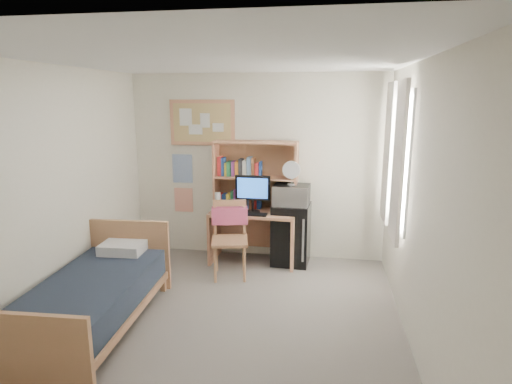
% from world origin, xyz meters
% --- Properties ---
extents(floor, '(3.60, 4.20, 0.02)m').
position_xyz_m(floor, '(0.00, 0.00, -0.01)').
color(floor, gray).
rests_on(floor, ground).
extents(ceiling, '(3.60, 4.20, 0.02)m').
position_xyz_m(ceiling, '(0.00, 0.00, 2.60)').
color(ceiling, white).
rests_on(ceiling, wall_back).
extents(wall_back, '(3.60, 0.04, 2.60)m').
position_xyz_m(wall_back, '(0.00, 2.10, 1.30)').
color(wall_back, white).
rests_on(wall_back, floor).
extents(wall_front, '(3.60, 0.04, 2.60)m').
position_xyz_m(wall_front, '(0.00, -2.10, 1.30)').
color(wall_front, white).
rests_on(wall_front, floor).
extents(wall_left, '(0.04, 4.20, 2.60)m').
position_xyz_m(wall_left, '(-1.80, 0.00, 1.30)').
color(wall_left, white).
rests_on(wall_left, floor).
extents(wall_right, '(0.04, 4.20, 2.60)m').
position_xyz_m(wall_right, '(1.80, 0.00, 1.30)').
color(wall_right, white).
rests_on(wall_right, floor).
extents(window_unit, '(0.10, 1.40, 1.70)m').
position_xyz_m(window_unit, '(1.75, 1.20, 1.60)').
color(window_unit, white).
rests_on(window_unit, wall_right).
extents(curtain_left, '(0.04, 0.55, 1.70)m').
position_xyz_m(curtain_left, '(1.72, 0.80, 1.60)').
color(curtain_left, white).
rests_on(curtain_left, wall_right).
extents(curtain_right, '(0.04, 0.55, 1.70)m').
position_xyz_m(curtain_right, '(1.72, 1.60, 1.60)').
color(curtain_right, white).
rests_on(curtain_right, wall_right).
extents(bulletin_board, '(0.94, 0.03, 0.64)m').
position_xyz_m(bulletin_board, '(-0.78, 2.08, 1.92)').
color(bulletin_board, tan).
rests_on(bulletin_board, wall_back).
extents(poster_wave, '(0.30, 0.01, 0.42)m').
position_xyz_m(poster_wave, '(-1.10, 2.09, 1.25)').
color(poster_wave, '#2A57A8').
rests_on(poster_wave, wall_back).
extents(poster_japan, '(0.28, 0.01, 0.36)m').
position_xyz_m(poster_japan, '(-1.10, 2.09, 0.78)').
color(poster_japan, '#E85029').
rests_on(poster_japan, wall_back).
extents(desk, '(1.19, 0.62, 0.74)m').
position_xyz_m(desk, '(0.01, 1.79, 0.37)').
color(desk, tan).
rests_on(desk, floor).
extents(desk_chair, '(0.58, 0.58, 0.98)m').
position_xyz_m(desk_chair, '(-0.21, 1.22, 0.49)').
color(desk_chair, tan).
rests_on(desk_chair, floor).
extents(mini_fridge, '(0.53, 0.53, 0.84)m').
position_xyz_m(mini_fridge, '(0.53, 1.83, 0.42)').
color(mini_fridge, black).
rests_on(mini_fridge, floor).
extents(bed, '(1.02, 1.91, 0.51)m').
position_xyz_m(bed, '(-1.28, -0.22, 0.26)').
color(bed, '#1A212F').
rests_on(bed, floor).
extents(hutch, '(1.17, 0.33, 0.95)m').
position_xyz_m(hutch, '(0.01, 1.94, 1.21)').
color(hutch, tan).
rests_on(hutch, desk).
extents(monitor, '(0.48, 0.05, 0.51)m').
position_xyz_m(monitor, '(0.01, 1.73, 0.99)').
color(monitor, black).
rests_on(monitor, desk).
extents(keyboard, '(0.44, 0.15, 0.02)m').
position_xyz_m(keyboard, '(0.00, 1.59, 0.75)').
color(keyboard, black).
rests_on(keyboard, desk).
extents(speaker_left, '(0.07, 0.07, 0.16)m').
position_xyz_m(speaker_left, '(-0.29, 1.73, 0.82)').
color(speaker_left, black).
rests_on(speaker_left, desk).
extents(speaker_right, '(0.07, 0.07, 0.16)m').
position_xyz_m(speaker_right, '(0.31, 1.72, 0.81)').
color(speaker_right, black).
rests_on(speaker_right, desk).
extents(water_bottle, '(0.08, 0.08, 0.26)m').
position_xyz_m(water_bottle, '(-0.48, 1.70, 0.87)').
color(water_bottle, silver).
rests_on(water_bottle, desk).
extents(hoodie, '(0.48, 0.24, 0.22)m').
position_xyz_m(hoodie, '(-0.25, 1.42, 0.76)').
color(hoodie, '#DD547A').
rests_on(hoodie, desk_chair).
extents(microwave, '(0.50, 0.39, 0.28)m').
position_xyz_m(microwave, '(0.53, 1.81, 0.98)').
color(microwave, '#B4B4B8').
rests_on(microwave, mini_fridge).
extents(desk_fan, '(0.25, 0.25, 0.29)m').
position_xyz_m(desk_fan, '(0.53, 1.81, 1.26)').
color(desk_fan, silver).
rests_on(desk_fan, microwave).
extents(pillow, '(0.50, 0.36, 0.12)m').
position_xyz_m(pillow, '(-1.31, 0.53, 0.57)').
color(pillow, silver).
rests_on(pillow, bed).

